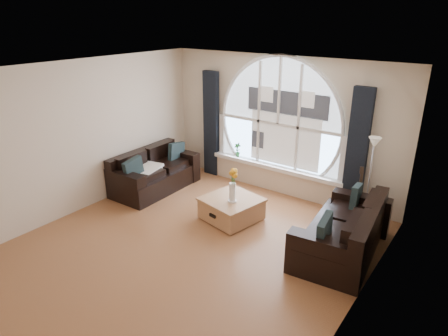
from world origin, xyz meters
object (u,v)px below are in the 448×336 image
floor_lamp (368,184)px  guitar (360,194)px  coffee_chest (231,208)px  sofa_right (343,229)px  potted_plant (238,150)px  sofa_left (155,171)px  vase_flowers (232,181)px

floor_lamp → guitar: (-0.15, 0.14, -0.27)m
coffee_chest → guitar: guitar is taller
sofa_right → potted_plant: bearing=148.0°
sofa_left → potted_plant: 1.79m
coffee_chest → guitar: bearing=45.4°
floor_lamp → guitar: size_ratio=1.51×
coffee_chest → potted_plant: (-0.91, 1.51, 0.48)m
guitar → potted_plant: size_ratio=3.55×
sofa_right → vase_flowers: bearing=-179.2°
sofa_left → floor_lamp: size_ratio=1.13×
coffee_chest → vase_flowers: size_ratio=1.28×
potted_plant → sofa_right: bearing=-25.9°
vase_flowers → potted_plant: vase_flowers is taller
vase_flowers → guitar: size_ratio=0.66×
floor_lamp → guitar: bearing=136.9°
coffee_chest → potted_plant: potted_plant is taller
sofa_right → vase_flowers: size_ratio=2.68×
sofa_left → vase_flowers: size_ratio=2.58×
vase_flowers → guitar: (1.75, 1.33, -0.26)m
sofa_right → guitar: (-0.12, 1.10, 0.13)m
sofa_right → floor_lamp: 1.04m
sofa_left → coffee_chest: size_ratio=2.01×
sofa_right → guitar: size_ratio=1.77×
sofa_right → coffee_chest: bearing=177.7°
coffee_chest → guitar: 2.23m
floor_lamp → guitar: floor_lamp is taller
sofa_right → floor_lamp: (0.03, 0.96, 0.40)m
coffee_chest → guitar: size_ratio=0.85×
sofa_left → sofa_right: sofa_right is taller
guitar → floor_lamp: bearing=-65.6°
potted_plant → guitar: bearing=-5.9°
vase_flowers → sofa_right: bearing=6.8°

